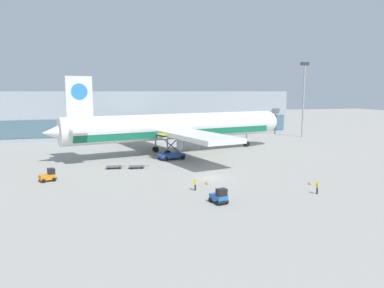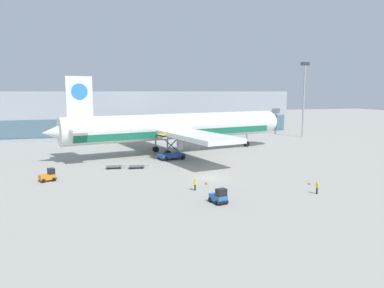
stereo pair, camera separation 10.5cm
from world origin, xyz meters
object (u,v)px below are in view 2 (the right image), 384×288
Objects in this scene: baggage_dolly_second at (137,166)px; ground_crew_near at (317,186)px; baggage_tug_mid at (48,176)px; baggage_dolly_lead at (114,166)px; airplane_main at (175,128)px; ground_crew_far at (195,183)px; traffic_cone_far at (206,182)px; traffic_cone_near at (309,182)px; baggage_tug_foreground at (219,197)px; light_mast at (304,94)px; scissor_lift_loader at (171,150)px.

ground_crew_near is (21.16, -24.48, 0.69)m from baggage_dolly_second.
baggage_dolly_lead is at bearing 11.23° from baggage_tug_mid.
airplane_main is at bearing 17.78° from baggage_tug_mid.
airplane_main is 32.40× the size of ground_crew_far.
baggage_tug_mid is 0.74× the size of baggage_dolly_second.
baggage_dolly_lead is 20.12m from traffic_cone_far.
traffic_cone_far is at bearing 162.76° from traffic_cone_near.
airplane_main is 21.27× the size of baggage_tug_foreground.
ground_crew_far is (-15.54, 6.63, -0.03)m from ground_crew_near.
baggage_tug_mid is 1.57× the size of ground_crew_far.
traffic_cone_near is (16.71, 5.14, -0.58)m from baggage_tug_foreground.
traffic_cone_far is at bearing -55.41° from baggage_dolly_second.
baggage_dolly_lead is (-60.28, -31.60, -12.82)m from light_mast.
traffic_cone_near is (15.08, -26.78, -1.73)m from scissor_lift_loader.
ground_crew_far is (5.62, -17.85, 0.66)m from baggage_dolly_second.
baggage_dolly_second is 32.36m from ground_crew_near.
light_mast is at bearing 161.84° from ground_crew_near.
baggage_tug_foreground reaches higher than baggage_dolly_second.
baggage_tug_foreground is at bearing -99.89° from traffic_cone_far.
airplane_main reaches higher than scissor_lift_loader.
baggage_dolly_second is 6.18× the size of traffic_cone_near.
baggage_tug_foreground is at bearing -162.89° from traffic_cone_near.
ground_crew_near is (14.51, 0.19, 0.20)m from baggage_tug_foreground.
scissor_lift_loader is at bearing 8.50° from baggage_tug_mid.
light_mast is 8.44× the size of baggage_tug_foreground.
baggage_dolly_second is at bearing -149.91° from light_mast.
airplane_main is at bearing 160.63° from baggage_tug_foreground.
traffic_cone_far is at bearing -42.39° from baggage_tug_mid.
light_mast is 72.53m from ground_crew_far.
baggage_dolly_second is at bearing -138.60° from airplane_main.
baggage_tug_mid reaches higher than ground_crew_near.
traffic_cone_near is (12.32, -34.48, -5.54)m from airplane_main.
ground_crew_far reaches higher than baggage_dolly_lead.
light_mast is 81.73m from baggage_tug_mid.
baggage_dolly_lead is 4.12m from baggage_dolly_second.
light_mast reaches higher than ground_crew_near.
baggage_dolly_lead is (-15.03, -13.94, -5.45)m from airplane_main.
traffic_cone_far is at bearing 157.05° from baggage_tug_foreground.
scissor_lift_loader reaches higher than traffic_cone_far.
scissor_lift_loader reaches higher than ground_crew_far.
light_mast is at bearing 126.03° from baggage_tug_foreground.
traffic_cone_near is 15.71m from traffic_cone_far.
baggage_tug_foreground is 9.96m from traffic_cone_far.
airplane_main is 40.98m from ground_crew_near.
airplane_main is 15.27× the size of baggage_dolly_second.
light_mast is at bearing 57.73° from traffic_cone_near.
traffic_cone_far is at bearing -135.27° from light_mast.
baggage_dolly_second is at bearing -120.83° from ground_crew_far.
airplane_main is 10.04× the size of scissor_lift_loader.
baggage_dolly_lead is 2.07× the size of ground_crew_near.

